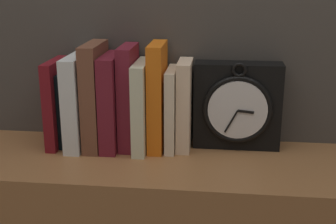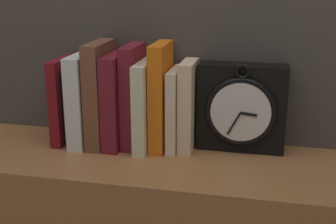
# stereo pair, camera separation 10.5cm
# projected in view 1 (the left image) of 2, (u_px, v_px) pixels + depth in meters

# --- Properties ---
(clock) EXTENTS (0.21, 0.08, 0.22)m
(clock) POSITION_uv_depth(u_px,v_px,m) (237.00, 106.00, 1.13)
(clock) COLOR black
(clock) RESTS_ON bookshelf
(book_slot0_maroon) EXTENTS (0.03, 0.14, 0.21)m
(book_slot0_maroon) POSITION_uv_depth(u_px,v_px,m) (57.00, 103.00, 1.15)
(book_slot0_maroon) COLOR maroon
(book_slot0_maroon) RESTS_ON bookshelf
(book_slot1_black) EXTENTS (0.02, 0.11, 0.18)m
(book_slot1_black) POSITION_uv_depth(u_px,v_px,m) (68.00, 108.00, 1.17)
(book_slot1_black) COLOR black
(book_slot1_black) RESTS_ON bookshelf
(book_slot2_white) EXTENTS (0.04, 0.15, 0.23)m
(book_slot2_white) POSITION_uv_depth(u_px,v_px,m) (78.00, 102.00, 1.14)
(book_slot2_white) COLOR silver
(book_slot2_white) RESTS_ON bookshelf
(book_slot3_brown) EXTENTS (0.04, 0.14, 0.26)m
(book_slot3_brown) POSITION_uv_depth(u_px,v_px,m) (95.00, 96.00, 1.13)
(book_slot3_brown) COLOR brown
(book_slot3_brown) RESTS_ON bookshelf
(book_slot4_maroon) EXTENTS (0.04, 0.14, 0.23)m
(book_slot4_maroon) POSITION_uv_depth(u_px,v_px,m) (112.00, 102.00, 1.13)
(book_slot4_maroon) COLOR maroon
(book_slot4_maroon) RESTS_ON bookshelf
(book_slot5_maroon) EXTENTS (0.03, 0.12, 0.25)m
(book_slot5_maroon) POSITION_uv_depth(u_px,v_px,m) (129.00, 97.00, 1.13)
(book_slot5_maroon) COLOR maroon
(book_slot5_maroon) RESTS_ON bookshelf
(book_slot6_cream) EXTENTS (0.03, 0.15, 0.22)m
(book_slot6_cream) POSITION_uv_depth(u_px,v_px,m) (142.00, 106.00, 1.12)
(book_slot6_cream) COLOR beige
(book_slot6_cream) RESTS_ON bookshelf
(book_slot7_orange) EXTENTS (0.03, 0.13, 0.26)m
(book_slot7_orange) POSITION_uv_depth(u_px,v_px,m) (157.00, 97.00, 1.12)
(book_slot7_orange) COLOR orange
(book_slot7_orange) RESTS_ON bookshelf
(book_slot8_cream) EXTENTS (0.02, 0.12, 0.20)m
(book_slot8_cream) POSITION_uv_depth(u_px,v_px,m) (171.00, 109.00, 1.13)
(book_slot8_cream) COLOR beige
(book_slot8_cream) RESTS_ON bookshelf
(book_slot9_cream) EXTENTS (0.03, 0.11, 0.22)m
(book_slot9_cream) POSITION_uv_depth(u_px,v_px,m) (185.00, 105.00, 1.13)
(book_slot9_cream) COLOR beige
(book_slot9_cream) RESTS_ON bookshelf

